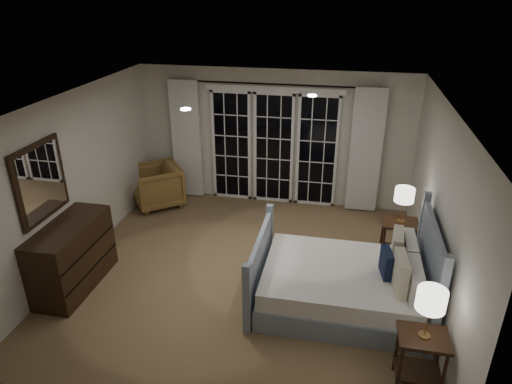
% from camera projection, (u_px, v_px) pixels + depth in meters
% --- Properties ---
extents(floor, '(5.00, 5.00, 0.00)m').
position_uv_depth(floor, '(245.00, 272.00, 6.66)').
color(floor, brown).
rests_on(floor, ground).
extents(ceiling, '(5.00, 5.00, 0.00)m').
position_uv_depth(ceiling, '(243.00, 103.00, 5.61)').
color(ceiling, silver).
rests_on(ceiling, wall_back).
extents(wall_left, '(0.02, 5.00, 2.50)m').
position_uv_depth(wall_left, '(75.00, 180.00, 6.58)').
color(wall_left, beige).
rests_on(wall_left, floor).
extents(wall_right, '(0.02, 5.00, 2.50)m').
position_uv_depth(wall_right, '(439.00, 211.00, 5.68)').
color(wall_right, beige).
rests_on(wall_right, floor).
extents(wall_back, '(5.00, 0.02, 2.50)m').
position_uv_depth(wall_back, '(274.00, 138.00, 8.36)').
color(wall_back, beige).
rests_on(wall_back, floor).
extents(wall_front, '(5.00, 0.02, 2.50)m').
position_uv_depth(wall_front, '(179.00, 316.00, 3.91)').
color(wall_front, beige).
rests_on(wall_front, floor).
extents(french_doors, '(2.50, 0.04, 2.20)m').
position_uv_depth(french_doors, '(274.00, 147.00, 8.39)').
color(french_doors, black).
rests_on(french_doors, wall_back).
extents(curtain_rod, '(3.50, 0.03, 0.03)m').
position_uv_depth(curtain_rod, '(274.00, 84.00, 7.85)').
color(curtain_rod, black).
rests_on(curtain_rod, wall_back).
extents(curtain_left, '(0.55, 0.10, 2.25)m').
position_uv_depth(curtain_left, '(187.00, 140.00, 8.59)').
color(curtain_left, silver).
rests_on(curtain_left, curtain_rod).
extents(curtain_right, '(0.55, 0.10, 2.25)m').
position_uv_depth(curtain_right, '(366.00, 151.00, 8.00)').
color(curtain_right, silver).
rests_on(curtain_right, curtain_rod).
extents(downlight_a, '(0.12, 0.12, 0.01)m').
position_uv_depth(downlight_a, '(312.00, 96.00, 6.00)').
color(downlight_a, white).
rests_on(downlight_a, ceiling).
extents(downlight_b, '(0.12, 0.12, 0.01)m').
position_uv_depth(downlight_b, '(186.00, 109.00, 5.36)').
color(downlight_b, white).
rests_on(downlight_b, ceiling).
extents(bed, '(2.16, 1.54, 1.25)m').
position_uv_depth(bed, '(344.00, 283.00, 5.87)').
color(bed, '#84909F').
rests_on(bed, floor).
extents(nightstand_left, '(0.50, 0.40, 0.65)m').
position_uv_depth(nightstand_left, '(421.00, 353.00, 4.62)').
color(nightstand_left, black).
rests_on(nightstand_left, floor).
extents(nightstand_right, '(0.52, 0.41, 0.67)m').
position_uv_depth(nightstand_right, '(398.00, 235.00, 6.74)').
color(nightstand_right, black).
rests_on(nightstand_right, floor).
extents(lamp_left, '(0.29, 0.29, 0.56)m').
position_uv_depth(lamp_left, '(431.00, 300.00, 4.34)').
color(lamp_left, '#AB7F44').
rests_on(lamp_left, nightstand_left).
extents(lamp_right, '(0.28, 0.28, 0.54)m').
position_uv_depth(lamp_right, '(404.00, 195.00, 6.47)').
color(lamp_right, '#AB7F44').
rests_on(lamp_right, nightstand_right).
extents(armchair, '(1.19, 1.18, 0.78)m').
position_uv_depth(armchair, '(157.00, 186.00, 8.51)').
color(armchair, brown).
rests_on(armchair, floor).
extents(dresser, '(0.57, 1.33, 0.94)m').
position_uv_depth(dresser, '(72.00, 256.00, 6.18)').
color(dresser, black).
rests_on(dresser, floor).
extents(mirror, '(0.05, 0.85, 1.00)m').
position_uv_depth(mirror, '(41.00, 182.00, 5.77)').
color(mirror, black).
rests_on(mirror, wall_left).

